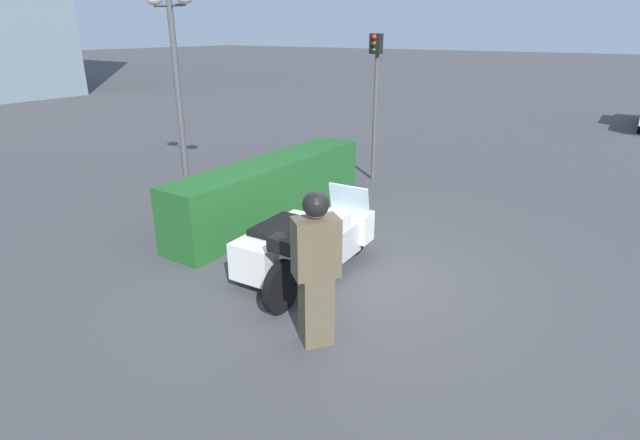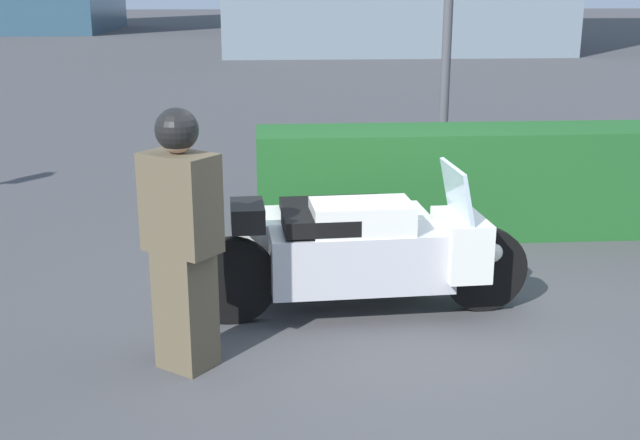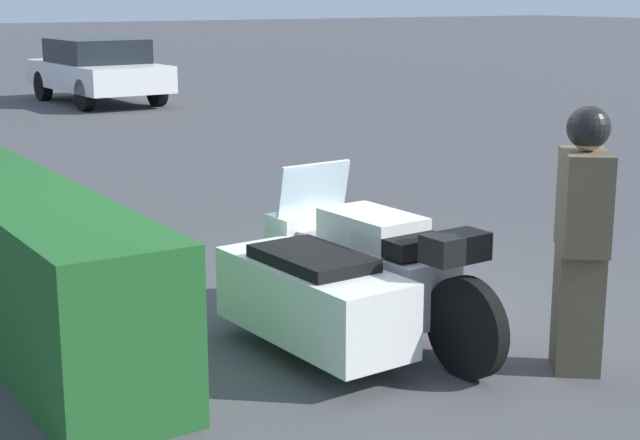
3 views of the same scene
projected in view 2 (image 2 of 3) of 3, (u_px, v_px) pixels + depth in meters
ground_plane at (409, 327)px, 5.95m from camera, size 160.00×160.00×0.00m
police_motorcycle at (359, 245)px, 6.33m from camera, size 2.60×1.22×1.16m
officer_rider at (182, 235)px, 5.11m from camera, size 0.55×0.51×1.73m
hedge_bush_curbside at (479, 181)px, 8.10m from camera, size 4.46×0.82×1.07m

